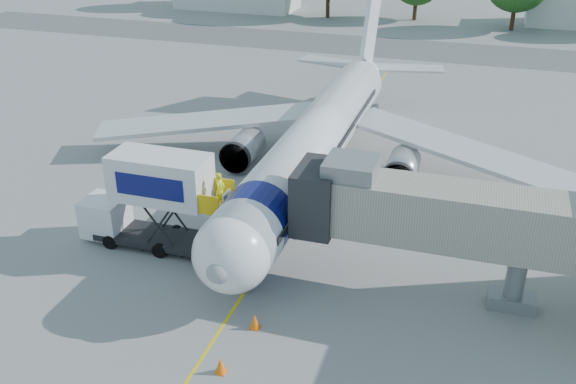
% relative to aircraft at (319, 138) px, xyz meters
% --- Properties ---
extents(ground, '(160.00, 160.00, 0.00)m').
position_rel_aircraft_xyz_m(ground, '(0.00, -4.12, -2.95)').
color(ground, gray).
rests_on(ground, ground).
extents(guidance_line, '(0.15, 70.00, 0.01)m').
position_rel_aircraft_xyz_m(guidance_line, '(0.00, -4.12, -2.94)').
color(guidance_line, yellow).
rests_on(guidance_line, ground).
extents(taxiway_strip, '(120.00, 10.00, 0.01)m').
position_rel_aircraft_xyz_m(taxiway_strip, '(0.00, 37.88, -2.94)').
color(taxiway_strip, '#59595B').
rests_on(taxiway_strip, ground).
extents(aircraft, '(34.17, 37.73, 11.35)m').
position_rel_aircraft_xyz_m(aircraft, '(0.00, 0.00, 0.00)').
color(aircraft, white).
rests_on(aircraft, ground).
extents(jet_bridge, '(13.90, 3.20, 6.60)m').
position_rel_aircraft_xyz_m(jet_bridge, '(7.99, -11.12, 1.39)').
color(jet_bridge, '#A49E8C').
rests_on(jet_bridge, ground).
extents(catering_hiloader, '(8.50, 2.44, 5.50)m').
position_rel_aircraft_xyz_m(catering_hiloader, '(-6.26, -11.12, -0.19)').
color(catering_hiloader, black).
rests_on(catering_hiloader, ground).
extents(safety_cone_a, '(0.47, 0.47, 0.75)m').
position_rel_aircraft_xyz_m(safety_cone_a, '(1.45, -16.27, -2.59)').
color(safety_cone_a, orange).
rests_on(safety_cone_a, ground).
extents(safety_cone_b, '(0.46, 0.46, 0.73)m').
position_rel_aircraft_xyz_m(safety_cone_b, '(1.11, -19.41, -2.60)').
color(safety_cone_b, orange).
rests_on(safety_cone_b, ground).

